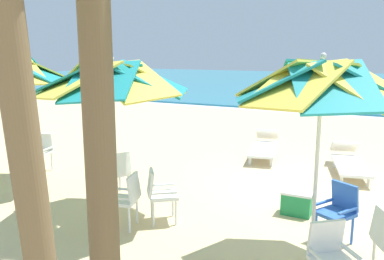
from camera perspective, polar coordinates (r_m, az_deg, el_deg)
ground_plane at (r=8.04m, az=16.92°, el=-9.05°), size 80.00×80.00×0.00m
sea at (r=36.59m, az=24.92°, el=5.86°), size 80.00×36.00×0.10m
surf_foam at (r=18.41m, az=22.74°, el=1.76°), size 80.00×0.70×0.01m
beach_umbrella_0 at (r=5.11m, az=17.93°, el=6.19°), size 2.22×2.22×2.69m
plastic_chair_0 at (r=4.85m, az=19.19°, el=-16.55°), size 0.63×0.63×0.87m
plastic_chair_2 at (r=6.19m, az=20.05°, el=-10.47°), size 0.60×0.62×0.87m
beach_umbrella_1 at (r=6.50m, az=-11.24°, el=7.03°), size 2.50×2.50×2.63m
plastic_chair_3 at (r=6.49m, az=-4.72°, el=-8.80°), size 0.63×0.62×0.87m
plastic_chair_4 at (r=7.70m, az=-10.60°, el=-5.76°), size 0.61×0.59×0.87m
plastic_chair_5 at (r=6.35m, az=-9.35°, el=-9.38°), size 0.57×0.54×0.87m
beach_umbrella_2 at (r=8.77m, az=-25.41°, el=7.85°), size 2.58×2.58×2.77m
plastic_chair_7 at (r=9.79m, az=-20.60°, el=-2.67°), size 0.53×0.55×0.87m
sun_lounger_1 at (r=9.68m, az=21.41°, el=-4.19°), size 1.12×2.23×0.62m
sun_lounger_2 at (r=10.63m, az=10.20°, el=-2.28°), size 1.04×2.23×0.62m
palm_tree_1 at (r=4.03m, az=-13.83°, el=10.73°), size 3.44×3.09×4.17m
cooler_box at (r=7.08m, az=14.66°, el=-9.96°), size 0.50×0.34×0.40m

